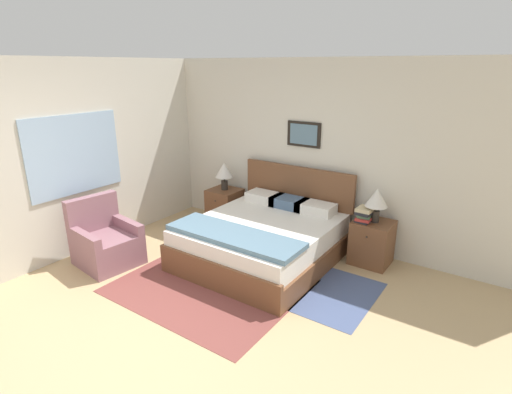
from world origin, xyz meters
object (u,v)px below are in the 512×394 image
armchair (105,243)px  nightstand_by_door (372,242)px  table_lamp_near_window (224,171)px  bed (263,238)px  nightstand_near_window (225,207)px  table_lamp_by_door (377,199)px

armchair → nightstand_by_door: bearing=131.4°
nightstand_by_door → table_lamp_near_window: table_lamp_near_window is taller
armchair → nightstand_by_door: 3.49m
nightstand_by_door → table_lamp_near_window: bearing=179.8°
bed → table_lamp_near_window: size_ratio=4.40×
nightstand_near_window → nightstand_by_door: same height
nightstand_near_window → armchair: bearing=-102.1°
table_lamp_near_window → table_lamp_by_door: bearing=0.0°
bed → armchair: size_ratio=2.24×
armchair → nightstand_near_window: armchair is taller
bed → table_lamp_by_door: bearing=30.7°
bed → table_lamp_near_window: 1.55m
bed → table_lamp_by_door: size_ratio=4.40×
nightstand_by_door → table_lamp_by_door: (0.00, 0.01, 0.60)m
nightstand_by_door → table_lamp_by_door: table_lamp_by_door is taller
nightstand_by_door → table_lamp_by_door: size_ratio=1.32×
bed → armchair: bed is taller
bed → nightstand_by_door: (1.23, 0.73, -0.01)m
table_lamp_near_window → nightstand_by_door: bearing=-0.2°
bed → armchair: bearing=-143.0°
nightstand_near_window → nightstand_by_door: (2.46, 0.00, 0.00)m
table_lamp_by_door → table_lamp_near_window: bearing=180.0°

